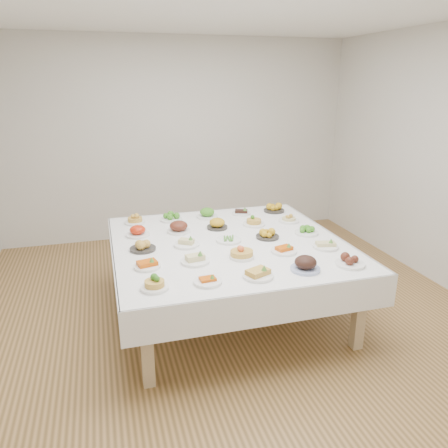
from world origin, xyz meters
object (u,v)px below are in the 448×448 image
object	(u,v)px
dish_0	(154,282)
display_table	(228,248)
dish_12	(229,239)
dish_24	(274,207)

from	to	relation	value
dish_0	display_table	bearing A→B (deg)	44.94
dish_0	dish_12	xyz separation A→B (m)	(0.81, 0.81, -0.04)
display_table	dish_0	world-z (taller)	dish_0
dish_24	dish_12	bearing A→B (deg)	-134.50
display_table	dish_12	size ratio (longest dim) A/B	9.14
display_table	dish_24	distance (m)	1.15
dish_12	dish_0	bearing A→B (deg)	-134.93
display_table	dish_24	world-z (taller)	dish_24
dish_0	dish_24	distance (m)	2.27
display_table	dish_12	world-z (taller)	dish_12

